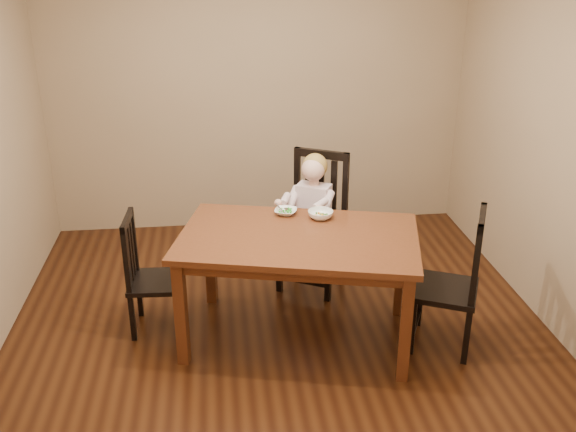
{
  "coord_description": "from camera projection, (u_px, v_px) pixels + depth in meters",
  "views": [
    {
      "loc": [
        -0.41,
        -4.08,
        2.66
      ],
      "look_at": [
        0.09,
        0.25,
        0.8
      ],
      "focal_mm": 40.0,
      "sensor_mm": 36.0,
      "label": 1
    }
  ],
  "objects": [
    {
      "name": "chair_left",
      "position": [
        149.0,
        276.0,
        4.66
      ],
      "size": [
        0.39,
        0.41,
        0.9
      ],
      "rotation": [
        0.0,
        0.0,
        -1.62
      ],
      "color": "black",
      "rests_on": "room"
    },
    {
      "name": "chair_right",
      "position": [
        454.0,
        283.0,
        4.42
      ],
      "size": [
        0.58,
        0.59,
        1.03
      ],
      "rotation": [
        0.0,
        0.0,
        1.13
      ],
      "color": "black",
      "rests_on": "room"
    },
    {
      "name": "bowl_peas",
      "position": [
        286.0,
        212.0,
        4.73
      ],
      "size": [
        0.2,
        0.2,
        0.04
      ],
      "primitive_type": "imported",
      "rotation": [
        0.0,
        0.0,
        -0.32
      ],
      "color": "white",
      "rests_on": "dining_table"
    },
    {
      "name": "bowl_veg",
      "position": [
        320.0,
        215.0,
        4.65
      ],
      "size": [
        0.2,
        0.2,
        0.06
      ],
      "primitive_type": "imported",
      "rotation": [
        0.0,
        0.0,
        -0.1
      ],
      "color": "white",
      "rests_on": "dining_table"
    },
    {
      "name": "room",
      "position": [
        279.0,
        156.0,
        4.28
      ],
      "size": [
        4.01,
        4.01,
        2.71
      ],
      "color": "#3E1F0D",
      "rests_on": "ground"
    },
    {
      "name": "dining_table",
      "position": [
        298.0,
        248.0,
        4.43
      ],
      "size": [
        1.82,
        1.34,
        0.81
      ],
      "rotation": [
        0.0,
        0.0,
        -0.24
      ],
      "color": "#4F2812",
      "rests_on": "room"
    },
    {
      "name": "chair_child",
      "position": [
        315.0,
        223.0,
        5.26
      ],
      "size": [
        0.65,
        0.64,
        1.12
      ],
      "rotation": [
        0.0,
        0.0,
        2.65
      ],
      "color": "black",
      "rests_on": "room"
    },
    {
      "name": "fork",
      "position": [
        280.0,
        209.0,
        4.7
      ],
      "size": [
        0.06,
        0.12,
        0.05
      ],
      "rotation": [
        0.0,
        0.0,
        0.42
      ],
      "color": "silver",
      "rests_on": "bowl_peas"
    },
    {
      "name": "toddler",
      "position": [
        313.0,
        209.0,
        5.15
      ],
      "size": [
        0.51,
        0.55,
        0.6
      ],
      "primitive_type": null,
      "rotation": [
        0.0,
        0.0,
        2.65
      ],
      "color": "silver",
      "rests_on": "chair_child"
    }
  ]
}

